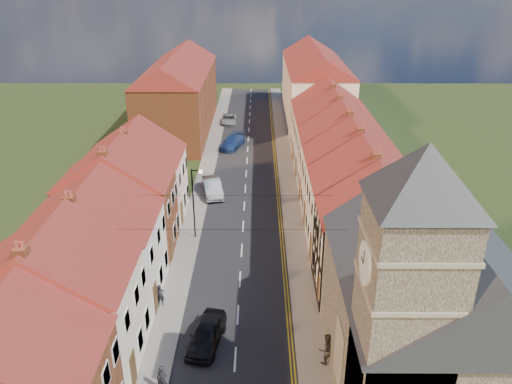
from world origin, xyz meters
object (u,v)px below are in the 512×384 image
(car_distant, at_px, (229,119))
(church, at_px, (428,305))
(lamppost, at_px, (194,199))
(car_mid, at_px, (212,187))
(pedestrian_right, at_px, (326,349))
(car_far, at_px, (232,142))
(car_near, at_px, (206,334))
(pedestrian_left_b, at_px, (162,379))
(pedestrian_left, at_px, (160,295))

(car_distant, bearing_deg, church, -76.24)
(lamppost, xyz_separation_m, car_distant, (0.92, 33.00, -2.93))
(lamppost, xyz_separation_m, car_mid, (0.61, 8.65, -2.76))
(lamppost, xyz_separation_m, pedestrian_right, (8.91, -14.35, -2.45))
(car_distant, bearing_deg, car_far, -84.65)
(church, relative_size, pedestrian_right, 7.87)
(lamppost, bearing_deg, car_near, -80.76)
(car_mid, distance_m, pedestrian_left_b, 25.06)
(church, height_order, pedestrian_right, church)
(pedestrian_right, bearing_deg, car_mid, -88.10)
(car_distant, xyz_separation_m, pedestrian_right, (8.00, -47.35, 0.47))
(church, distance_m, car_far, 41.24)
(car_distant, distance_m, pedestrian_left, 42.20)
(car_far, relative_size, car_distant, 1.13)
(lamppost, xyz_separation_m, car_far, (1.90, 22.66, -2.82))
(car_near, bearing_deg, pedestrian_right, -2.73)
(car_near, distance_m, car_distant, 45.72)
(car_mid, distance_m, car_distant, 24.36)
(car_mid, bearing_deg, pedestrian_left, -108.21)
(church, distance_m, lamppost, 21.38)
(lamppost, relative_size, pedestrian_right, 3.11)
(pedestrian_left, xyz_separation_m, pedestrian_left_b, (1.40, -7.28, 0.03))
(car_mid, xyz_separation_m, pedestrian_left_b, (-0.50, -25.06, 0.13))
(pedestrian_left, xyz_separation_m, pedestrian_right, (10.20, -5.21, 0.21))
(lamppost, bearing_deg, car_distant, 88.41)
(car_mid, height_order, pedestrian_left, pedestrian_left)
(car_far, relative_size, pedestrian_left, 3.28)
(car_distant, bearing_deg, car_near, -88.65)
(car_near, bearing_deg, car_distant, 102.26)
(car_far, relative_size, pedestrian_left_b, 3.18)
(car_far, bearing_deg, car_near, -71.81)
(lamppost, distance_m, car_far, 22.92)
(car_near, xyz_separation_m, car_far, (-0.16, 35.36, 0.00))
(car_far, xyz_separation_m, pedestrian_left, (-3.19, -31.80, 0.16))
(car_far, distance_m, pedestrian_right, 37.67)
(church, distance_m, car_mid, 28.72)
(pedestrian_right, bearing_deg, pedestrian_left_b, -4.77)
(church, bearing_deg, car_far, 105.99)
(car_mid, xyz_separation_m, pedestrian_left, (-1.90, -17.78, 0.10))
(car_near, relative_size, pedestrian_left_b, 2.70)
(church, bearing_deg, car_near, 160.30)
(car_near, xyz_separation_m, pedestrian_left_b, (-1.95, -3.71, 0.18))
(car_distant, bearing_deg, pedestrian_left_b, -91.03)
(car_near, height_order, car_far, car_far)
(lamppost, bearing_deg, church, -51.70)
(pedestrian_right, xyz_separation_m, pedestrian_left_b, (-8.80, -2.06, -0.18))
(church, height_order, pedestrian_left_b, church)
(pedestrian_left, height_order, pedestrian_right, pedestrian_right)
(lamppost, distance_m, car_distant, 33.15)
(pedestrian_left, bearing_deg, car_distant, 67.87)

